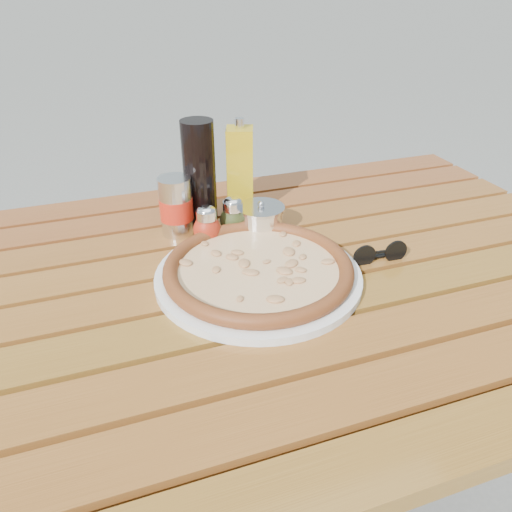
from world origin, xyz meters
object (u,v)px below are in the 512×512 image
object	(u,v)px
pizza	(258,268)
oregano_shaker	(233,217)
plate	(258,276)
dark_bottle	(200,174)
table	(260,310)
olive_oil_cruet	(240,171)
sunglasses	(379,254)
soda_can	(176,207)
parmesan_tin	(261,219)
pepper_shaker	(207,226)

from	to	relation	value
pizza	oregano_shaker	size ratio (longest dim) A/B	4.86
plate	dark_bottle	size ratio (longest dim) A/B	1.64
table	olive_oil_cruet	world-z (taller)	olive_oil_cruet
oregano_shaker	sunglasses	distance (m)	0.30
soda_can	pizza	bearing A→B (deg)	-66.47
table	soda_can	size ratio (longest dim) A/B	11.67
pizza	oregano_shaker	bearing A→B (deg)	86.94
oregano_shaker	parmesan_tin	distance (m)	0.06
pizza	olive_oil_cruet	xyz separation A→B (m)	(0.06, 0.27, 0.07)
pizza	sunglasses	bearing A→B (deg)	-4.14
dark_bottle	plate	bearing A→B (deg)	-81.13
oregano_shaker	dark_bottle	xyz separation A→B (m)	(-0.05, 0.07, 0.07)
table	oregano_shaker	bearing A→B (deg)	88.84
plate	sunglasses	world-z (taller)	sunglasses
table	olive_oil_cruet	distance (m)	0.32
pizza	sunglasses	distance (m)	0.23
parmesan_tin	plate	bearing A→B (deg)	-111.37
plate	parmesan_tin	distance (m)	0.18
plate	oregano_shaker	bearing A→B (deg)	86.94
oregano_shaker	dark_bottle	bearing A→B (deg)	124.89
olive_oil_cruet	sunglasses	distance (m)	0.35
oregano_shaker	sunglasses	world-z (taller)	oregano_shaker
olive_oil_cruet	parmesan_tin	xyz separation A→B (m)	(0.01, -0.11, -0.07)
soda_can	dark_bottle	bearing A→B (deg)	24.79
pizza	parmesan_tin	xyz separation A→B (m)	(0.06, 0.16, 0.01)
sunglasses	olive_oil_cruet	bearing A→B (deg)	125.29
pizza	dark_bottle	bearing A→B (deg)	98.87
table	plate	world-z (taller)	plate
table	pepper_shaker	world-z (taller)	pepper_shaker
parmesan_tin	soda_can	bearing A→B (deg)	160.46
pepper_shaker	dark_bottle	xyz separation A→B (m)	(0.01, 0.09, 0.07)
pepper_shaker	oregano_shaker	bearing A→B (deg)	19.81
oregano_shaker	dark_bottle	distance (m)	0.11
plate	oregano_shaker	distance (m)	0.18
pizza	olive_oil_cruet	world-z (taller)	olive_oil_cruet
table	dark_bottle	distance (m)	0.31
pepper_shaker	oregano_shaker	world-z (taller)	same
table	soda_can	world-z (taller)	soda_can
table	parmesan_tin	xyz separation A→B (m)	(0.06, 0.15, 0.11)
dark_bottle	oregano_shaker	bearing A→B (deg)	-55.11
soda_can	parmesan_tin	bearing A→B (deg)	-19.54
table	sunglasses	bearing A→B (deg)	-6.65
dark_bottle	parmesan_tin	size ratio (longest dim) A/B	2.19
oregano_shaker	parmesan_tin	size ratio (longest dim) A/B	0.82
dark_bottle	olive_oil_cruet	bearing A→B (deg)	13.43
table	pizza	world-z (taller)	pizza
pepper_shaker	sunglasses	bearing A→B (deg)	-31.60
pizza	parmesan_tin	world-z (taller)	parmesan_tin
plate	dark_bottle	xyz separation A→B (m)	(-0.04, 0.25, 0.10)
plate	olive_oil_cruet	world-z (taller)	olive_oil_cruet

